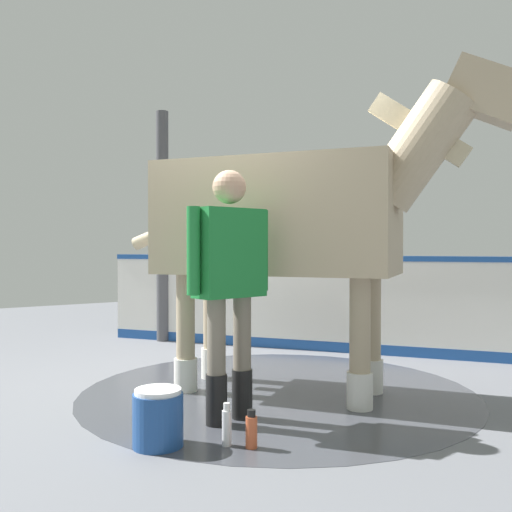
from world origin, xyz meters
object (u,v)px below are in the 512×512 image
object	(u,v)px
handler	(229,275)
wash_bucket	(158,418)
bottle_spray	(251,431)
horse	(293,219)
bottle_shampoo	(227,426)

from	to	relation	value
handler	wash_bucket	xyz separation A→B (m)	(0.18, -0.63, -0.87)
handler	bottle_spray	world-z (taller)	handler
horse	handler	size ratio (longest dim) A/B	1.62
handler	bottle_spray	xyz separation A→B (m)	(0.53, -0.16, -0.93)
wash_bucket	bottle_spray	bearing A→B (deg)	53.03
handler	bottle_spray	size ratio (longest dim) A/B	7.49
horse	bottle_spray	world-z (taller)	horse
wash_bucket	bottle_spray	distance (m)	0.59
bottle_shampoo	bottle_spray	world-z (taller)	bottle_shampoo
wash_bucket	handler	bearing A→B (deg)	106.22
horse	bottle_shampoo	xyz separation A→B (m)	(0.78, -1.11, -1.36)
wash_bucket	bottle_spray	world-z (taller)	wash_bucket
handler	bottle_shampoo	world-z (taller)	handler
horse	bottle_shampoo	size ratio (longest dim) A/B	10.73
horse	bottle_spray	distance (m)	1.92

